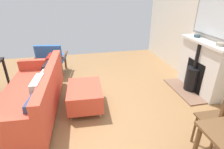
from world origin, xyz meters
name	(u,v)px	position (x,y,z in m)	size (l,w,h in m)	color
ground_plane	(75,108)	(0.00, 0.00, 0.00)	(5.47, 5.99, 0.01)	olive
wall_left	(224,26)	(-2.73, 0.00, 1.36)	(0.12, 5.99, 2.71)	silver
fireplace	(199,69)	(-2.52, -0.12, 0.48)	(0.60, 1.20, 1.06)	brown
mirror_over_mantel	(218,13)	(-2.64, -0.12, 1.56)	(0.04, 1.12, 0.87)	gray
mantel_bowl_near	(197,36)	(-2.55, -0.43, 1.09)	(0.12, 0.12, 0.05)	#334C56
mantel_bowl_far	(220,44)	(-2.55, 0.21, 1.09)	(0.14, 0.14, 0.06)	#9E9384
sofa	(34,94)	(0.64, -0.03, 0.35)	(1.00, 2.07, 0.80)	#B2B2B7
ottoman	(85,95)	(-0.20, 0.02, 0.25)	(0.63, 0.81, 0.41)	#B2B2B7
armchair_accent	(51,57)	(0.49, -1.58, 0.46)	(0.76, 0.67, 0.79)	brown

